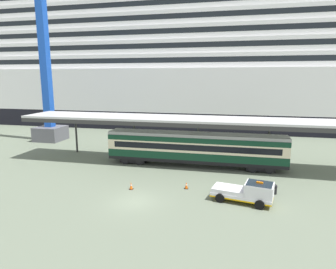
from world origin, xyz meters
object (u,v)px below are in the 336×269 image
Objects in this scene: service_truck at (248,192)px; quay_bollard at (275,189)px; train_carriage at (195,148)px; dockside_crane at (46,47)px; traffic_cone_mid at (131,186)px; traffic_cone_near at (186,185)px; cruise_ship at (189,67)px.

service_truck reaches higher than quay_bollard.
train_carriage is 0.40× the size of dockside_crane.
traffic_cone_mid is at bearing -171.99° from quay_bollard.
traffic_cone_mid is 31.87m from dockside_crane.
traffic_cone_near is 0.01× the size of dockside_crane.
quay_bollard is (13.44, 1.89, 0.16)m from traffic_cone_mid.
service_truck is (5.95, -9.67, -1.31)m from train_carriage.
service_truck is 0.10× the size of dockside_crane.
quay_bollard is at bearing -71.31° from cruise_ship.
quay_bollard is (8.23, 0.52, 0.19)m from traffic_cone_near.
cruise_ship is 47.98m from traffic_cone_mid.
quay_bollard is at bearing 44.96° from service_truck.
dockside_crane is at bearing 138.47° from traffic_cone_mid.
cruise_ship reaches higher than train_carriage.
dockside_crane reaches higher than service_truck.
dockside_crane is at bearing 148.96° from service_truck.
cruise_ship is at bearing 99.94° from train_carriage.
dockside_crane is (-25.92, 9.52, 13.29)m from train_carriage.
traffic_cone_mid is (-10.92, 0.63, -0.63)m from service_truck.
dockside_crane is (-20.96, 18.56, 15.24)m from traffic_cone_mid.
dockside_crane reaches higher than traffic_cone_near.
quay_bollard is (2.52, 2.52, -0.47)m from service_truck.
traffic_cone_near is (6.75, -44.83, -12.91)m from cruise_ship.
train_carriage is 3.90× the size of service_truck.
quay_bollard is at bearing 8.01° from traffic_cone_mid.
traffic_cone_mid is 0.76× the size of quay_bollard.
traffic_cone_near is at bearing 14.71° from traffic_cone_mid.
quay_bollard is at bearing -40.14° from train_carriage.
dockside_crane is (-19.41, -27.64, 2.36)m from cruise_ship.
traffic_cone_mid is (-5.21, -1.37, 0.03)m from traffic_cone_near.
dockside_crane is at bearing 146.69° from traffic_cone_near.
service_truck is 8.16× the size of traffic_cone_near.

